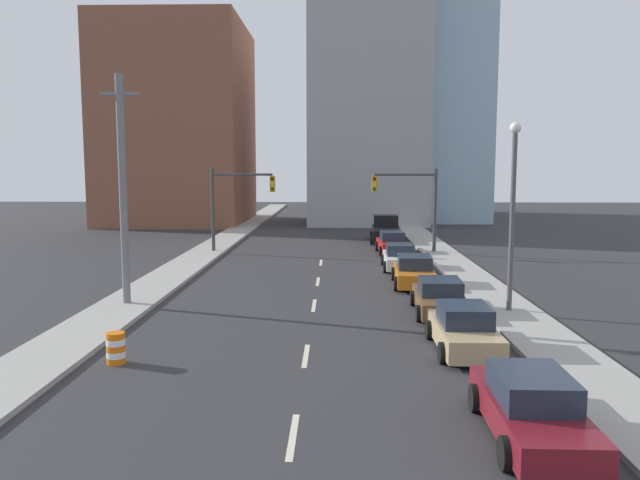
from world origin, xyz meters
The scene contains 22 objects.
sidewalk_left centered at (-7.93, 45.27, 0.09)m, with size 2.49×90.54×0.17m.
sidewalk_right centered at (7.93, 45.27, 0.09)m, with size 2.49×90.54×0.17m.
lane_stripe_at_9m centered at (0.00, 8.80, 0.00)m, with size 0.16×2.40×0.01m, color beige.
lane_stripe_at_15m centered at (0.00, 14.66, 0.00)m, with size 0.16×2.40×0.01m, color beige.
lane_stripe_at_22m centered at (0.00, 21.77, 0.00)m, with size 0.16×2.40×0.01m, color beige.
lane_stripe_at_27m centered at (0.00, 27.33, 0.00)m, with size 0.16×2.40×0.01m, color beige.
lane_stripe_at_34m centered at (0.00, 33.72, 0.00)m, with size 0.16×2.40×0.01m, color beige.
building_brick_left centered at (-15.58, 61.66, 10.22)m, with size 14.00×16.00×20.44m.
building_office_center centered at (4.09, 65.66, 15.11)m, with size 12.00×20.00×30.21m.
building_glass_right centered at (10.51, 69.66, 18.92)m, with size 13.00×20.00×37.83m.
traffic_signal_left centered at (-6.17, 37.82, 3.75)m, with size 4.38×0.35×5.75m.
traffic_signal_right centered at (6.28, 37.82, 3.75)m, with size 4.38×0.35×5.75m.
utility_pole_left_mid centered at (-7.89, 21.34, 4.94)m, with size 1.60×0.32×9.62m.
traffic_barrel centered at (-5.66, 13.74, 0.47)m, with size 0.56×0.56×0.95m.
street_lamp centered at (7.86, 20.37, 4.45)m, with size 0.44×0.44×7.59m.
sedan_maroon centered at (5.17, 8.83, 0.67)m, with size 2.08×4.74×1.47m.
sedan_tan centered at (5.04, 15.32, 0.68)m, with size 2.02×4.28×1.50m.
sedan_brown centered at (5.11, 20.44, 0.64)m, with size 2.24×4.58×1.40m.
sedan_orange centered at (4.81, 26.36, 0.69)m, with size 2.27×4.60×1.51m.
sedan_white centered at (4.60, 31.46, 0.66)m, with size 2.08×4.43×1.45m.
sedan_red centered at (4.74, 37.87, 0.69)m, with size 2.13×4.26×1.51m.
pickup_truck_black centered at (4.85, 44.59, 0.83)m, with size 2.66×5.86×2.06m.
Camera 1 is at (0.94, -4.24, 5.87)m, focal length 35.00 mm.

